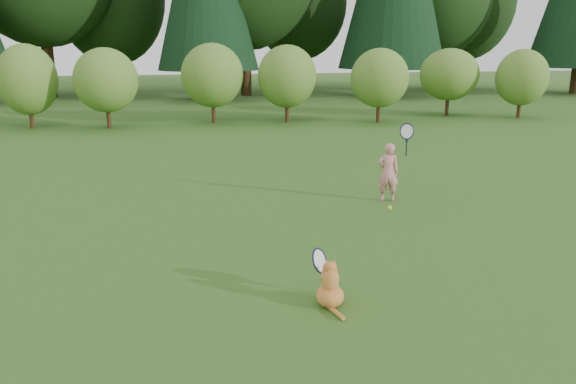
{
  "coord_description": "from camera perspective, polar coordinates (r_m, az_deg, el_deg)",
  "views": [
    {
      "loc": [
        -1.4,
        -6.48,
        2.64
      ],
      "look_at": [
        0.2,
        0.8,
        0.7
      ],
      "focal_mm": 35.0,
      "sensor_mm": 36.0,
      "label": 1
    }
  ],
  "objects": [
    {
      "name": "ground",
      "position": [
        7.13,
        -0.19,
        -7.12
      ],
      "size": [
        100.0,
        100.0,
        0.0
      ],
      "primitive_type": "plane",
      "color": "#265518",
      "rests_on": "ground"
    },
    {
      "name": "shrub_row",
      "position": [
        19.57,
        -8.41,
        10.8
      ],
      "size": [
        28.0,
        3.0,
        2.8
      ],
      "primitive_type": null,
      "color": "#537223",
      "rests_on": "ground"
    },
    {
      "name": "child",
      "position": [
        9.91,
        10.19,
        2.12
      ],
      "size": [
        0.6,
        0.39,
        1.54
      ],
      "rotation": [
        0.0,
        0.0,
        2.87
      ],
      "color": "#DA8285",
      "rests_on": "ground"
    },
    {
      "name": "cat",
      "position": [
        5.94,
        4.26,
        -9.07
      ],
      "size": [
        0.43,
        0.76,
        0.67
      ],
      "rotation": [
        0.0,
        0.0,
        -0.23
      ],
      "color": "#B75A23",
      "rests_on": "ground"
    },
    {
      "name": "tennis_ball",
      "position": [
        7.6,
        10.29,
        -1.58
      ],
      "size": [
        0.06,
        0.06,
        0.06
      ],
      "color": "#A0CA17",
      "rests_on": "ground"
    }
  ]
}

